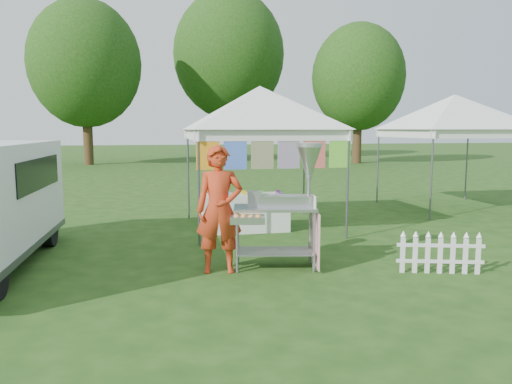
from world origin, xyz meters
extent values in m
plane|color=#1E4212|center=(0.00, 0.00, 0.00)|extent=(120.00, 120.00, 0.00)
cylinder|color=#59595E|center=(-1.42, 2.08, 1.05)|extent=(0.04, 0.04, 2.10)
cylinder|color=#59595E|center=(1.42, 2.08, 1.05)|extent=(0.04, 0.04, 2.10)
cylinder|color=#59595E|center=(-1.42, 4.92, 1.05)|extent=(0.04, 0.04, 2.10)
cylinder|color=#59595E|center=(1.42, 4.92, 1.05)|extent=(0.04, 0.04, 2.10)
cube|color=white|center=(0.00, 2.08, 2.00)|extent=(3.00, 0.03, 0.22)
cube|color=white|center=(0.00, 4.92, 2.00)|extent=(3.00, 0.03, 0.22)
pyramid|color=white|center=(0.00, 3.50, 3.00)|extent=(4.24, 4.24, 0.90)
cylinder|color=#59595E|center=(0.00, 2.08, 2.08)|extent=(3.00, 0.03, 0.03)
cube|color=orange|center=(-1.25, 2.08, 1.73)|extent=(0.42, 0.01, 0.70)
cube|color=#1922CC|center=(-0.75, 2.08, 1.73)|extent=(0.42, 0.01, 0.70)
cube|color=#FCAA0D|center=(-0.25, 2.08, 1.73)|extent=(0.42, 0.01, 0.70)
cube|color=#30B6A2|center=(0.25, 2.08, 1.73)|extent=(0.42, 0.01, 0.70)
cube|color=#D21A70|center=(0.75, 2.08, 1.73)|extent=(0.42, 0.01, 0.70)
cube|color=green|center=(1.25, 2.08, 1.73)|extent=(0.42, 0.01, 0.70)
cylinder|color=#59595E|center=(4.08, 3.58, 1.05)|extent=(0.04, 0.04, 2.10)
cylinder|color=#59595E|center=(4.08, 6.42, 1.05)|extent=(0.04, 0.04, 2.10)
cylinder|color=#59595E|center=(6.92, 6.42, 1.05)|extent=(0.04, 0.04, 2.10)
cube|color=white|center=(5.50, 3.58, 2.00)|extent=(3.00, 0.03, 0.22)
cube|color=white|center=(5.50, 6.42, 2.00)|extent=(3.00, 0.03, 0.22)
pyramid|color=white|center=(5.50, 5.00, 3.00)|extent=(4.24, 4.24, 0.90)
cylinder|color=#59595E|center=(5.50, 3.58, 2.08)|extent=(3.00, 0.03, 0.03)
cylinder|color=#392815|center=(-6.00, 24.00, 1.98)|extent=(0.56, 0.56, 3.96)
ellipsoid|color=#325D1A|center=(-6.00, 24.00, 5.85)|extent=(6.40, 6.40, 7.36)
cylinder|color=#392815|center=(3.00, 28.00, 2.42)|extent=(0.56, 0.56, 4.84)
ellipsoid|color=#325D1A|center=(3.00, 28.00, 7.15)|extent=(7.60, 7.60, 8.74)
cylinder|color=#392815|center=(10.00, 22.00, 1.76)|extent=(0.56, 0.56, 3.52)
ellipsoid|color=#325D1A|center=(10.00, 22.00, 5.20)|extent=(5.60, 5.60, 6.44)
cylinder|color=gray|center=(-1.03, 0.23, 0.46)|extent=(0.05, 0.05, 0.93)
cylinder|color=gray|center=(0.09, 0.02, 0.46)|extent=(0.05, 0.05, 0.93)
cylinder|color=gray|center=(-0.93, 0.74, 0.46)|extent=(0.05, 0.05, 0.93)
cylinder|color=gray|center=(0.18, 0.53, 0.46)|extent=(0.05, 0.05, 0.93)
cube|color=gray|center=(-0.42, 0.38, 0.26)|extent=(1.26, 0.80, 0.02)
cube|color=#B7B7BC|center=(-0.42, 0.38, 0.93)|extent=(1.33, 0.84, 0.04)
cube|color=#B7B7BC|center=(-0.23, 0.40, 1.02)|extent=(0.91, 0.42, 0.15)
cube|color=gray|center=(-0.72, 0.49, 1.06)|extent=(0.24, 0.26, 0.23)
cylinder|color=gray|center=(0.09, 0.34, 1.39)|extent=(0.06, 0.06, 0.93)
cone|color=#B7B7BC|center=(0.09, 0.34, 1.65)|extent=(0.43, 0.43, 0.41)
cylinder|color=#B7B7BC|center=(0.09, 0.34, 1.87)|extent=(0.46, 0.46, 0.06)
cube|color=#B7B7BC|center=(-0.90, 0.07, 0.82)|extent=(0.54, 0.40, 0.10)
cube|color=pink|center=(0.19, 0.26, 0.46)|extent=(0.16, 0.76, 0.83)
cube|color=white|center=(0.08, -0.01, 1.05)|extent=(0.04, 0.14, 0.19)
imported|color=#B83216|center=(-1.27, 0.33, 0.94)|extent=(0.74, 0.53, 1.88)
cube|color=silver|center=(-4.87, 3.07, 0.72)|extent=(1.74, 0.69, 0.81)
cube|color=black|center=(-4.00, 1.64, 1.40)|extent=(0.09, 2.48, 0.50)
cube|color=black|center=(-4.86, 3.41, 1.40)|extent=(1.54, 0.07, 0.50)
cylinder|color=black|center=(-4.09, 2.55, 0.31)|extent=(0.22, 0.62, 0.61)
cube|color=silver|center=(1.36, -0.26, 0.28)|extent=(0.07, 0.04, 0.56)
cube|color=silver|center=(1.54, -0.31, 0.28)|extent=(0.07, 0.04, 0.56)
cube|color=silver|center=(1.71, -0.35, 0.28)|extent=(0.07, 0.04, 0.56)
cube|color=silver|center=(1.88, -0.40, 0.28)|extent=(0.07, 0.04, 0.56)
cube|color=silver|center=(2.06, -0.45, 0.28)|extent=(0.07, 0.04, 0.56)
cube|color=silver|center=(2.23, -0.50, 0.28)|extent=(0.07, 0.04, 0.56)
cube|color=silver|center=(2.40, -0.55, 0.28)|extent=(0.07, 0.04, 0.56)
cube|color=silver|center=(1.88, -0.40, 0.18)|extent=(1.22, 0.37, 0.05)
cube|color=silver|center=(1.88, -0.40, 0.42)|extent=(1.22, 0.37, 0.05)
cube|color=white|center=(-0.39, 3.21, 0.38)|extent=(1.80, 0.70, 0.76)
camera|label=1|loc=(-2.19, -6.85, 2.12)|focal=35.00mm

